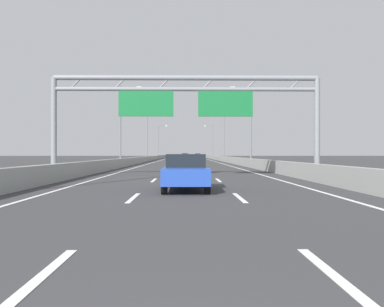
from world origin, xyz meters
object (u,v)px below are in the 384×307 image
at_px(streetlamp_left_distant, 159,139).
at_px(red_car, 185,156).
at_px(silver_car, 198,156).
at_px(blue_car, 186,172).
at_px(sign_gantry, 186,100).
at_px(streetlamp_left_far, 148,134).
at_px(streetlamp_right_distant, 212,139).
at_px(green_car, 185,156).
at_px(streetlamp_right_mid, 249,120).
at_px(streetlamp_right_far, 223,134).
at_px(streetlamp_left_mid, 122,120).

distance_m(streetlamp_left_distant, red_car, 18.82).
distance_m(silver_car, blue_car, 108.34).
bearing_deg(silver_car, red_car, -98.62).
bearing_deg(streetlamp_left_distant, sign_gantry, -85.31).
height_order(streetlamp_left_far, streetlamp_left_distant, same).
xyz_separation_m(sign_gantry, streetlamp_right_distant, (7.47, 90.91, 0.57)).
bearing_deg(streetlamp_left_far, green_car, 80.69).
bearing_deg(green_car, streetlamp_right_mid, -84.37).
xyz_separation_m(streetlamp_right_mid, red_car, (-7.60, 51.38, -4.65)).
distance_m(streetlamp_right_mid, streetlamp_left_far, 37.17).
relative_size(streetlamp_right_far, blue_car, 2.17).
distance_m(streetlamp_right_distant, blue_car, 100.01).
relative_size(sign_gantry, blue_car, 3.83).
xyz_separation_m(streetlamp_left_mid, red_car, (7.33, 51.38, -4.65)).
bearing_deg(streetlamp_left_distant, silver_car, 37.78).
bearing_deg(streetlamp_left_mid, sign_gantry, -71.91).
relative_size(streetlamp_left_far, blue_car, 2.17).
xyz_separation_m(streetlamp_left_far, streetlamp_left_distant, (0.00, 34.04, 0.00)).
xyz_separation_m(streetlamp_right_distant, red_car, (-7.60, -16.69, -4.65)).
distance_m(sign_gantry, streetlamp_right_distant, 91.22).
distance_m(streetlamp_right_distant, green_car, 13.51).
xyz_separation_m(sign_gantry, silver_car, (3.71, 99.58, -4.09)).
relative_size(streetlamp_left_distant, streetlamp_right_distant, 1.00).
distance_m(streetlamp_left_distant, green_car, 13.24).
bearing_deg(streetlamp_right_distant, streetlamp_left_far, -113.69).
relative_size(streetlamp_left_far, streetlamp_right_far, 1.00).
distance_m(streetlamp_left_distant, blue_car, 100.00).
bearing_deg(streetlamp_left_mid, streetlamp_right_distant, 77.63).
relative_size(streetlamp_right_mid, streetlamp_right_far, 1.00).
xyz_separation_m(streetlamp_right_mid, streetlamp_left_far, (-14.93, 34.04, 0.00)).
bearing_deg(blue_car, streetlamp_left_distant, 94.27).
height_order(sign_gantry, blue_car, sign_gantry).
xyz_separation_m(streetlamp_right_distant, blue_car, (-7.49, -99.62, -4.65)).
bearing_deg(streetlamp_right_distant, streetlamp_right_mid, -90.00).
xyz_separation_m(streetlamp_left_distant, red_car, (7.33, -16.69, -4.65)).
xyz_separation_m(blue_car, red_car, (-0.11, 82.93, 0.00)).
bearing_deg(streetlamp_left_mid, streetlamp_right_mid, 0.00).
bearing_deg(streetlamp_right_far, blue_car, -96.52).
xyz_separation_m(streetlamp_right_mid, streetlamp_right_distant, (0.00, 68.07, 0.00)).
xyz_separation_m(green_car, red_car, (0.10, -26.76, 0.02)).
distance_m(streetlamp_left_far, blue_car, 66.17).
distance_m(streetlamp_right_mid, blue_car, 32.76).
height_order(sign_gantry, streetlamp_left_far, streetlamp_left_far).
bearing_deg(blue_car, streetlamp_right_mid, 76.64).
distance_m(streetlamp_left_far, green_car, 44.93).
xyz_separation_m(streetlamp_right_far, streetlamp_right_distant, (0.00, 34.04, 0.00)).
height_order(streetlamp_left_distant, blue_car, streetlamp_left_distant).
relative_size(streetlamp_left_distant, blue_car, 2.17).
distance_m(streetlamp_left_mid, streetlamp_right_distant, 69.69).
height_order(silver_car, green_car, silver_car).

